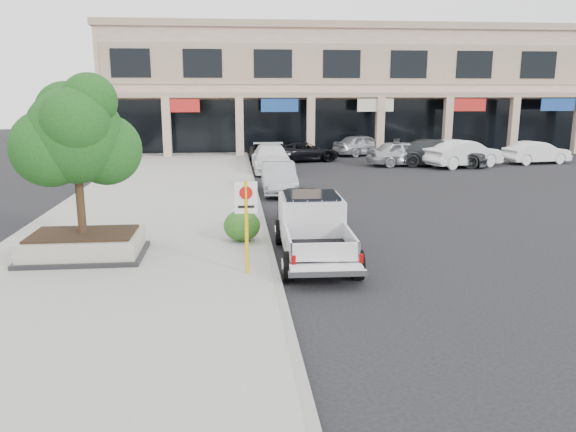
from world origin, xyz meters
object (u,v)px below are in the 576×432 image
(no_parking_sign, at_px, (246,214))
(curb_car_b, at_px, (279,178))
(lot_car_d, at_px, (303,151))
(lot_car_e, at_px, (363,145))
(lot_car_a, at_px, (404,153))
(planter_tree, at_px, (82,136))
(lot_car_c, at_px, (440,153))
(curb_car_c, at_px, (271,158))
(pickup_truck, at_px, (315,230))
(curb_car_a, at_px, (302,208))
(curb_car_d, at_px, (268,153))
(planter, at_px, (84,245))
(lot_car_b, at_px, (463,154))
(lot_car_f, at_px, (537,152))

(no_parking_sign, relative_size, curb_car_b, 0.55)
(no_parking_sign, bearing_deg, curb_car_b, 81.48)
(curb_car_b, distance_m, lot_car_d, 11.92)
(lot_car_e, bearing_deg, lot_car_a, 168.54)
(no_parking_sign, relative_size, lot_car_a, 0.50)
(planter_tree, relative_size, lot_car_c, 0.70)
(curb_car_c, relative_size, lot_car_e, 1.18)
(no_parking_sign, xyz_separation_m, pickup_truck, (1.90, 1.46, -0.80))
(curb_car_a, distance_m, lot_car_c, 18.47)
(planter_tree, distance_m, lot_car_c, 24.92)
(curb_car_d, relative_size, lot_car_a, 1.04)
(planter, bearing_deg, curb_car_d, 73.09)
(lot_car_b, bearing_deg, no_parking_sign, 124.72)
(pickup_truck, xyz_separation_m, lot_car_d, (2.48, 22.11, -0.17))
(curb_car_a, height_order, curb_car_c, curb_car_c)
(pickup_truck, bearing_deg, lot_car_f, 49.92)
(no_parking_sign, relative_size, lot_car_d, 0.48)
(lot_car_d, bearing_deg, lot_car_c, -124.22)
(planter, height_order, lot_car_e, lot_car_e)
(curb_car_a, height_order, lot_car_a, lot_car_a)
(lot_car_a, relative_size, lot_car_e, 1.03)
(curb_car_c, bearing_deg, lot_car_b, 3.67)
(lot_car_e, bearing_deg, curb_car_c, 113.55)
(planter_tree, xyz_separation_m, lot_car_b, (18.02, 17.77, -2.58))
(lot_car_e, bearing_deg, lot_car_f, -143.07)
(curb_car_a, height_order, curb_car_d, curb_car_a)
(pickup_truck, relative_size, curb_car_c, 1.01)
(curb_car_c, height_order, lot_car_d, curb_car_c)
(no_parking_sign, bearing_deg, planter, 157.47)
(lot_car_b, relative_size, lot_car_c, 0.88)
(lot_car_c, distance_m, lot_car_d, 8.76)
(curb_car_b, height_order, lot_car_d, curb_car_b)
(curb_car_a, bearing_deg, planter, -149.79)
(lot_car_e, bearing_deg, curb_car_a, 138.22)
(curb_car_a, bearing_deg, lot_car_a, 64.99)
(curb_car_a, xyz_separation_m, lot_car_b, (11.78, 14.67, 0.14))
(no_parking_sign, distance_m, curb_car_d, 22.80)
(curb_car_b, distance_m, lot_car_e, 16.41)
(lot_car_e, bearing_deg, lot_car_b, -169.35)
(pickup_truck, height_order, lot_car_a, pickup_truck)
(lot_car_c, height_order, lot_car_e, lot_car_c)
(curb_car_a, height_order, lot_car_f, lot_car_f)
(curb_car_a, relative_size, lot_car_c, 0.71)
(pickup_truck, height_order, curb_car_b, pickup_truck)
(curb_car_b, relative_size, curb_car_d, 0.88)
(curb_car_c, distance_m, lot_car_e, 10.53)
(pickup_truck, relative_size, curb_car_a, 1.32)
(planter_tree, xyz_separation_m, lot_car_f, (23.41, 18.95, -2.70))
(curb_car_a, relative_size, lot_car_e, 0.90)
(curb_car_b, distance_m, lot_car_a, 12.27)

